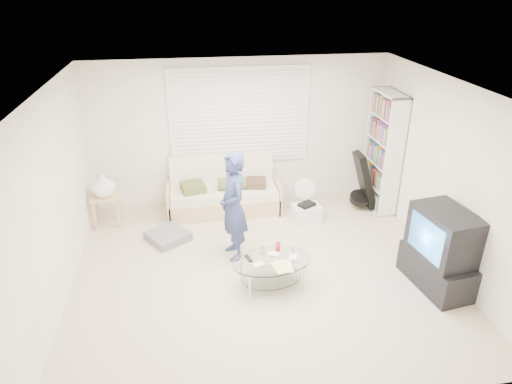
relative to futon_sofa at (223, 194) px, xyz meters
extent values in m
plane|color=#B5A98D|center=(0.34, -1.87, -0.30)|extent=(5.00, 5.00, 0.00)
cube|color=white|center=(0.34, 0.38, 0.95)|extent=(5.00, 0.02, 2.50)
cube|color=white|center=(0.34, -4.12, 0.95)|extent=(5.00, 0.02, 2.50)
cube|color=white|center=(-2.16, -1.87, 0.95)|extent=(0.02, 4.50, 2.50)
cube|color=white|center=(2.84, -1.87, 0.95)|extent=(0.02, 4.50, 2.50)
cube|color=white|center=(0.34, -1.87, 2.20)|extent=(5.00, 4.50, 0.02)
cube|color=white|center=(0.34, 0.35, 1.25)|extent=(2.32, 0.06, 1.62)
cube|color=black|center=(0.34, 0.34, 1.25)|extent=(2.20, 0.01, 1.50)
cube|color=silver|center=(0.34, 0.31, 1.25)|extent=(2.16, 0.04, 1.50)
cube|color=silver|center=(0.34, 0.33, 1.25)|extent=(2.32, 0.08, 1.62)
cube|color=tan|center=(0.00, -0.04, -0.16)|extent=(1.83, 0.73, 0.29)
cube|color=#ECE2C6|center=(0.00, -0.06, 0.06)|extent=(1.76, 0.68, 0.15)
cube|color=#ECE2C6|center=(0.00, 0.25, 0.34)|extent=(1.76, 0.20, 0.56)
cube|color=tan|center=(-0.92, -0.04, -0.05)|extent=(0.06, 0.73, 0.51)
cube|color=tan|center=(0.92, -0.04, -0.05)|extent=(0.06, 0.73, 0.51)
cube|color=#415029|center=(-0.51, -0.09, 0.20)|extent=(0.44, 0.44, 0.13)
cylinder|color=#415029|center=(0.14, -0.12, 0.24)|extent=(0.46, 0.20, 0.20)
cube|color=#402F20|center=(0.55, -0.06, 0.19)|extent=(0.38, 0.38, 0.11)
cube|color=slate|center=(-0.93, -0.85, -0.24)|extent=(0.75, 0.75, 0.12)
cube|color=tan|center=(-1.88, -0.23, 0.20)|extent=(0.46, 0.37, 0.04)
cube|color=tan|center=(-2.07, -0.36, -0.06)|extent=(0.04, 0.04, 0.49)
cube|color=tan|center=(-1.70, -0.36, -0.06)|extent=(0.04, 0.04, 0.49)
cube|color=tan|center=(-2.07, -0.09, -0.06)|extent=(0.04, 0.04, 0.49)
cube|color=tan|center=(-1.70, -0.09, -0.06)|extent=(0.04, 0.04, 0.49)
imported|color=white|center=(-1.88, -0.23, 0.41)|extent=(0.37, 0.37, 0.38)
cube|color=white|center=(2.67, -0.26, 0.70)|extent=(0.32, 0.84, 2.00)
cube|color=black|center=(2.37, -0.31, 0.22)|extent=(0.40, 0.36, 1.00)
cylinder|color=black|center=(2.33, -0.31, -0.11)|extent=(0.36, 0.38, 0.20)
cylinder|color=white|center=(1.34, -0.23, -0.29)|extent=(0.24, 0.24, 0.03)
cylinder|color=white|center=(1.34, -0.23, -0.13)|extent=(0.03, 0.03, 0.31)
cylinder|color=white|center=(1.34, -0.23, 0.12)|extent=(0.36, 0.12, 0.36)
cylinder|color=white|center=(1.34, -0.23, 0.12)|extent=(0.09, 0.06, 0.09)
cube|color=white|center=(1.30, -0.59, -0.17)|extent=(0.48, 0.36, 0.27)
cube|color=black|center=(1.30, -0.59, -0.01)|extent=(0.31, 0.29, 0.05)
cube|color=black|center=(2.54, -2.51, -0.08)|extent=(0.67, 1.06, 0.44)
cube|color=black|center=(2.54, -2.51, 0.46)|extent=(0.66, 0.90, 0.64)
cube|color=#53BCFF|center=(2.28, -2.55, 0.46)|extent=(0.11, 0.63, 0.48)
ellipsoid|color=silver|center=(0.43, -2.20, 0.08)|extent=(1.12, 0.80, 0.02)
ellipsoid|color=silver|center=(0.43, -2.20, -0.19)|extent=(0.86, 0.61, 0.01)
cylinder|color=silver|center=(0.10, -2.46, -0.12)|extent=(0.03, 0.03, 0.36)
cylinder|color=silver|center=(0.81, -2.36, -0.12)|extent=(0.03, 0.03, 0.36)
cylinder|color=silver|center=(0.04, -2.05, -0.12)|extent=(0.03, 0.03, 0.36)
cylinder|color=silver|center=(0.75, -1.95, -0.12)|extent=(0.03, 0.03, 0.36)
cube|color=white|center=(0.23, -2.31, 0.10)|extent=(0.17, 0.14, 0.04)
cube|color=white|center=(0.46, -2.10, 0.10)|extent=(0.17, 0.14, 0.04)
cube|color=white|center=(0.69, -2.21, 0.10)|extent=(0.14, 0.17, 0.04)
cylinder|color=silver|center=(0.33, -2.05, 0.14)|extent=(0.06, 0.06, 0.11)
cylinder|color=red|center=(0.54, -2.00, 0.14)|extent=(0.06, 0.06, 0.12)
cube|color=black|center=(0.13, -2.13, 0.10)|extent=(0.09, 0.17, 0.02)
cube|color=white|center=(0.54, -2.36, 0.09)|extent=(0.23, 0.30, 0.01)
cube|color=#F1DC72|center=(0.50, -2.38, 0.10)|extent=(0.24, 0.29, 0.01)
imported|color=navy|center=(0.02, -1.43, 0.49)|extent=(0.49, 0.64, 1.58)
camera|label=1|loc=(-0.53, -6.97, 3.38)|focal=32.00mm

